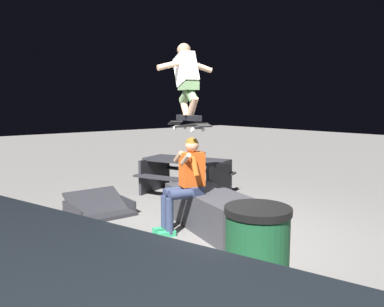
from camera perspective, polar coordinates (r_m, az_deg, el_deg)
ground_plane at (r=5.53m, az=3.67°, el=-12.15°), size 40.00×40.00×0.00m
ledge_box_main at (r=5.73m, az=2.92°, el=-8.56°), size 1.96×1.13×0.55m
person_sitting_on_ledge at (r=5.44m, az=-1.05°, el=-3.90°), size 0.59×0.79×1.39m
skateboard at (r=5.50m, az=-0.54°, el=4.27°), size 1.04×0.42×0.13m
skater_airborne at (r=5.56m, az=-0.82°, el=11.39°), size 0.64×0.88×1.12m
kicker_ramp at (r=6.67m, az=-13.91°, el=-8.27°), size 1.03×1.04×0.45m
picnic_table_back at (r=7.74m, az=-0.94°, el=-2.61°), size 2.06×1.86×0.75m
trash_bin at (r=3.41m, az=9.82°, el=-16.07°), size 0.57×0.57×1.00m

